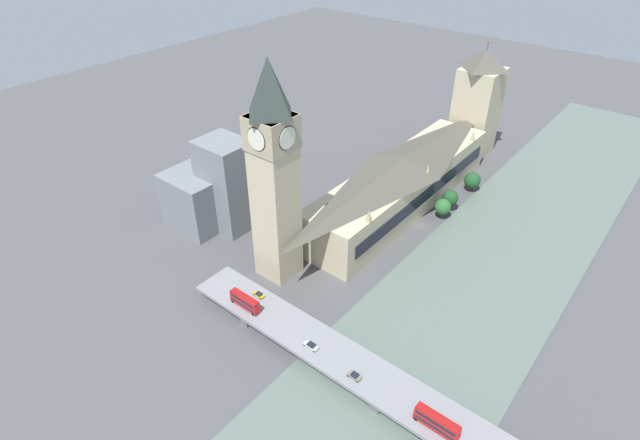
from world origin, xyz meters
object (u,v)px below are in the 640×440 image
object	(u,v)px
parliament_hall	(402,182)
clock_tower	(274,171)
road_bridge	(387,388)
car_northbound_lead	(355,376)
car_southbound_mid	(311,346)
double_decker_bus_rear	(437,422)
victoria_tower	(477,103)
double_decker_bus_lead	(245,301)
car_northbound_mid	(259,295)

from	to	relation	value
parliament_hall	clock_tower	size ratio (longest dim) A/B	1.42
clock_tower	road_bridge	distance (m)	73.00
car_northbound_lead	car_southbound_mid	distance (m)	16.01
parliament_hall	double_decker_bus_rear	xyz separation A→B (m)	(-64.54, 89.26, -4.20)
clock_tower	road_bridge	bearing A→B (deg)	160.33
victoria_tower	road_bridge	size ratio (longest dim) A/B	0.39
victoria_tower	double_decker_bus_rear	world-z (taller)	victoria_tower
double_decker_bus_lead	double_decker_bus_rear	bearing A→B (deg)	180.00
car_northbound_mid	double_decker_bus_lead	bearing A→B (deg)	91.90
double_decker_bus_rear	victoria_tower	bearing A→B (deg)	-67.71
clock_tower	car_northbound_mid	world-z (taller)	clock_tower
double_decker_bus_lead	road_bridge	bearing A→B (deg)	-176.60
double_decker_bus_lead	car_northbound_mid	bearing A→B (deg)	-88.10
parliament_hall	car_northbound_lead	bearing A→B (deg)	114.06
clock_tower	parliament_hall	bearing A→B (deg)	-99.45
victoria_tower	double_decker_bus_lead	bearing A→B (deg)	88.98
clock_tower	car_southbound_mid	xyz separation A→B (m)	(-34.79, 23.73, -35.43)
parliament_hall	victoria_tower	bearing A→B (deg)	-89.95
road_bridge	double_decker_bus_rear	size ratio (longest dim) A/B	11.93
clock_tower	road_bridge	world-z (taller)	clock_tower
parliament_hall	car_southbound_mid	distance (m)	92.17
road_bridge	car_northbound_mid	world-z (taller)	car_northbound_mid
double_decker_bus_lead	parliament_hall	bearing A→B (deg)	-91.84
road_bridge	car_southbound_mid	xyz separation A→B (m)	(24.40, 2.58, 1.68)
victoria_tower	road_bridge	xyz separation A→B (m)	(-48.42, 154.54, -21.71)
double_decker_bus_rear	car_northbound_mid	world-z (taller)	double_decker_bus_rear
victoria_tower	car_southbound_mid	size ratio (longest dim) A/B	12.11
double_decker_bus_lead	car_northbound_lead	xyz separation A→B (m)	(-42.83, 0.23, -1.85)
road_bridge	car_northbound_mid	xyz separation A→B (m)	(51.45, -3.24, 1.63)
victoria_tower	double_decker_bus_lead	distance (m)	158.66
victoria_tower	car_northbound_mid	size ratio (longest dim) A/B	14.23
victoria_tower	road_bridge	bearing A→B (deg)	107.40
parliament_hall	victoria_tower	distance (m)	69.73
car_northbound_lead	car_southbound_mid	xyz separation A→B (m)	(15.99, -0.70, -0.01)
double_decker_bus_rear	car_northbound_lead	xyz separation A→B (m)	(24.58, 0.22, -1.93)
parliament_hall	car_southbound_mid	world-z (taller)	parliament_hall
victoria_tower	car_northbound_lead	bearing A→B (deg)	104.23
road_bridge	double_decker_bus_rear	world-z (taller)	double_decker_bus_rear
victoria_tower	clock_tower	bearing A→B (deg)	85.38
car_northbound_mid	car_southbound_mid	size ratio (longest dim) A/B	0.85
clock_tower	car_southbound_mid	size ratio (longest dim) A/B	16.80
double_decker_bus_rear	car_northbound_mid	xyz separation A→B (m)	(67.61, -6.29, -1.99)
parliament_hall	road_bridge	world-z (taller)	parliament_hall
double_decker_bus_rear	parliament_hall	bearing A→B (deg)	-54.13
clock_tower	car_northbound_lead	world-z (taller)	clock_tower
clock_tower	victoria_tower	size ratio (longest dim) A/B	1.39
road_bridge	double_decker_bus_lead	size ratio (longest dim) A/B	12.60
parliament_hall	car_northbound_mid	world-z (taller)	parliament_hall
clock_tower	double_decker_bus_rear	xyz separation A→B (m)	(-75.36, 24.21, -33.49)
victoria_tower	car_southbound_mid	world-z (taller)	victoria_tower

